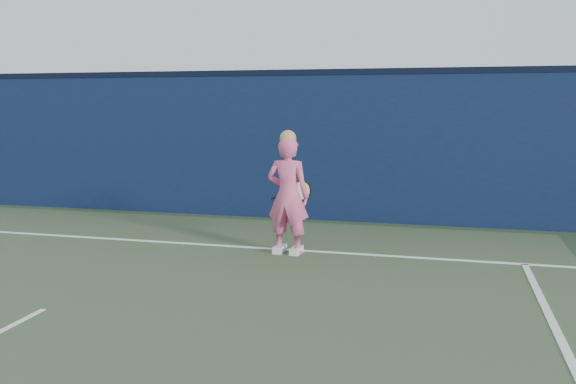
# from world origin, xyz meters

# --- Properties ---
(backstop_wall) EXTENTS (24.00, 0.40, 2.50)m
(backstop_wall) POSITION_xyz_m (0.00, 6.50, 1.25)
(backstop_wall) COLOR #0C1638
(backstop_wall) RESTS_ON ground
(wall_cap) EXTENTS (24.00, 0.42, 0.10)m
(wall_cap) POSITION_xyz_m (0.00, 6.50, 2.55)
(wall_cap) COLOR black
(wall_cap) RESTS_ON backstop_wall
(player) EXTENTS (0.61, 0.42, 1.67)m
(player) POSITION_xyz_m (1.75, 3.83, 0.81)
(player) COLOR #EE5C90
(player) RESTS_ON ground
(racket) EXTENTS (0.57, 0.23, 0.31)m
(racket) POSITION_xyz_m (1.79, 4.33, 0.79)
(racket) COLOR black
(racket) RESTS_ON ground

